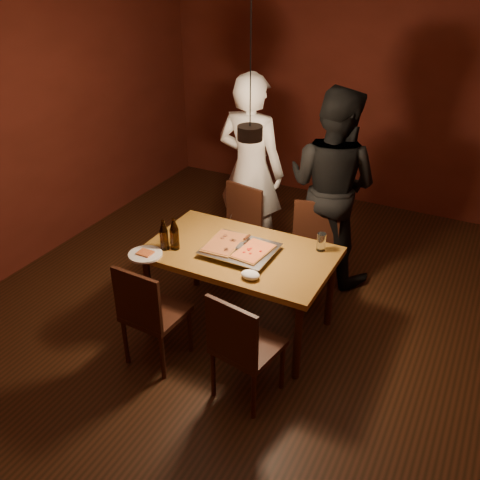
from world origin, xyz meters
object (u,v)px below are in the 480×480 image
at_px(chair_far_right, 314,243).
at_px(chair_near_right, 241,341).
at_px(pizza_tray, 240,251).
at_px(beer_bottle_a, 164,235).
at_px(beer_bottle_b, 174,234).
at_px(dining_table, 240,259).
at_px(plate_slice, 145,254).
at_px(pendant_lamp, 250,131).
at_px(chair_far_left, 238,223).
at_px(diner_white, 251,171).
at_px(diner_dark, 332,186).
at_px(chair_near_left, 148,308).

relative_size(chair_far_right, chair_near_right, 1.07).
relative_size(pizza_tray, beer_bottle_a, 2.12).
height_order(beer_bottle_a, beer_bottle_b, beer_bottle_b).
bearing_deg(dining_table, beer_bottle_a, -155.55).
xyz_separation_m(dining_table, beer_bottle_b, (-0.48, -0.21, 0.21)).
bearing_deg(plate_slice, pendant_lamp, 27.73).
relative_size(dining_table, chair_near_right, 3.09).
xyz_separation_m(chair_far_right, beer_bottle_b, (-0.85, -0.97, 0.35)).
bearing_deg(chair_far_left, beer_bottle_b, 97.04).
bearing_deg(chair_far_right, dining_table, 48.28).
height_order(plate_slice, diner_white, diner_white).
distance_m(dining_table, diner_white, 1.24).
xyz_separation_m(chair_far_left, pizza_tray, (0.45, -0.82, 0.24)).
relative_size(dining_table, diner_dark, 0.81).
xyz_separation_m(beer_bottle_b, diner_white, (0.02, 1.32, 0.07)).
bearing_deg(dining_table, diner_white, 112.35).
bearing_deg(chair_far_right, pendant_lamp, 54.62).
xyz_separation_m(pizza_tray, beer_bottle_b, (-0.50, -0.18, 0.11)).
height_order(pizza_tray, diner_white, diner_white).
xyz_separation_m(chair_near_left, beer_bottle_a, (-0.16, 0.49, 0.34)).
height_order(chair_near_right, pizza_tray, chair_near_right).
bearing_deg(diner_dark, diner_white, 13.91).
bearing_deg(chair_near_right, pizza_tray, 127.39).
bearing_deg(dining_table, pendant_lamp, -14.35).
distance_m(beer_bottle_b, diner_white, 1.33).
bearing_deg(pizza_tray, diner_white, 114.48).
xyz_separation_m(plate_slice, pendant_lamp, (0.73, 0.38, 1.00)).
bearing_deg(chair_far_right, beer_bottle_a, 31.76).
bearing_deg(pendant_lamp, plate_slice, -152.27).
height_order(chair_far_right, diner_dark, diner_dark).
xyz_separation_m(chair_far_left, plate_slice, (-0.21, -1.19, 0.22)).
bearing_deg(beer_bottle_b, chair_far_right, 48.78).
bearing_deg(chair_near_left, diner_dark, 71.24).
relative_size(dining_table, beer_bottle_b, 5.46).
bearing_deg(chair_near_right, beer_bottle_a, 161.77).
xyz_separation_m(beer_bottle_a, diner_dark, (0.91, 1.43, 0.05)).
bearing_deg(pendant_lamp, dining_table, 165.65).
bearing_deg(dining_table, chair_far_left, 118.81).
xyz_separation_m(chair_far_left, beer_bottle_b, (-0.05, -0.99, 0.35)).
height_order(beer_bottle_a, plate_slice, beer_bottle_a).
distance_m(beer_bottle_b, plate_slice, 0.28).
xyz_separation_m(chair_far_right, diner_white, (-0.83, 0.35, 0.42)).
xyz_separation_m(chair_far_right, chair_near_right, (0.03, -1.52, 0.00)).
bearing_deg(chair_near_left, chair_far_left, 94.03).
height_order(chair_near_right, beer_bottle_a, beer_bottle_a).
height_order(chair_near_left, beer_bottle_b, beer_bottle_b).
relative_size(beer_bottle_a, plate_slice, 0.96).
xyz_separation_m(dining_table, chair_near_left, (-0.39, -0.74, -0.14)).
bearing_deg(chair_near_left, pendant_lamp, 58.48).
relative_size(beer_bottle_b, plate_slice, 1.01).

